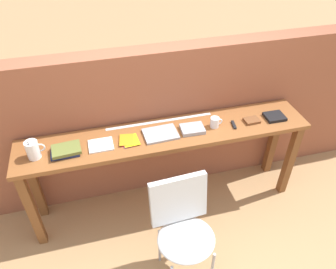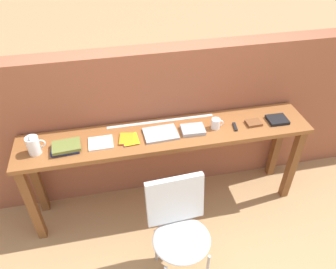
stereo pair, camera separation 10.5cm
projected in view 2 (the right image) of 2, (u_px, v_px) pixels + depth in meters
name	position (u px, v px, depth m)	size (l,w,h in m)	color
ground_plane	(173.00, 225.00, 3.09)	(40.00, 40.00, 0.00)	tan
brick_wall_back	(160.00, 122.00, 3.11)	(6.00, 0.20, 1.49)	#935138
sideboard	(167.00, 145.00, 2.86)	(2.50, 0.44, 0.88)	brown
chair_white_moulded	(179.00, 226.00, 2.45)	(0.46, 0.48, 0.89)	silver
pitcher_white	(34.00, 145.00, 2.52)	(0.14, 0.10, 0.18)	white
book_stack_leftmost	(66.00, 147.00, 2.58)	(0.24, 0.17, 0.05)	navy
magazine_cycling	(101.00, 143.00, 2.65)	(0.20, 0.17, 0.01)	white
pamphlet_pile_colourful	(129.00, 139.00, 2.69)	(0.17, 0.18, 0.01)	#E5334C
book_open_centre	(161.00, 134.00, 2.74)	(0.28, 0.21, 0.02)	#9E9EA3
book_grey_hardcover	(193.00, 130.00, 2.77)	(0.20, 0.15, 0.03)	#9E9EA3
mug	(216.00, 124.00, 2.80)	(0.11, 0.08, 0.09)	white
multitool_folded	(235.00, 127.00, 2.82)	(0.02, 0.11, 0.02)	black
leather_journal_brown	(254.00, 123.00, 2.86)	(0.13, 0.10, 0.02)	brown
book_repair_rightmost	(277.00, 120.00, 2.89)	(0.17, 0.15, 0.03)	black
ruler_metal_back_edge	(161.00, 121.00, 2.90)	(0.95, 0.03, 0.00)	silver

